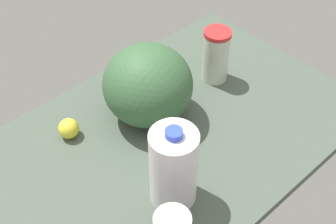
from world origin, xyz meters
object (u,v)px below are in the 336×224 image
at_px(lemon_loose, 69,128).
at_px(tumbler_cup, 216,55).
at_px(watermelon, 148,85).
at_px(milk_jug, 173,167).
at_px(lemon_by_jug, 162,57).

bearing_deg(lemon_loose, tumbler_cup, 168.10).
relative_size(tumbler_cup, watermelon, 0.70).
height_order(milk_jug, lemon_loose, milk_jug).
relative_size(watermelon, lemon_by_jug, 4.39).
xyz_separation_m(tumbler_cup, lemon_loose, (0.52, -0.11, -0.06)).
height_order(lemon_loose, lemon_by_jug, same).
distance_m(tumbler_cup, watermelon, 0.29).
height_order(watermelon, lemon_loose, watermelon).
height_order(tumbler_cup, lemon_loose, tumbler_cup).
bearing_deg(lemon_by_jug, milk_jug, 50.63).
relative_size(tumbler_cup, lemon_loose, 3.05).
height_order(milk_jug, watermelon, milk_jug).
bearing_deg(tumbler_cup, lemon_loose, -11.90).
distance_m(tumbler_cup, lemon_by_jug, 0.20).
distance_m(tumbler_cup, lemon_loose, 0.54).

